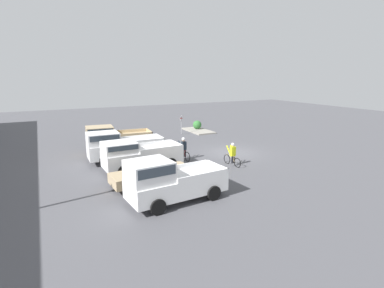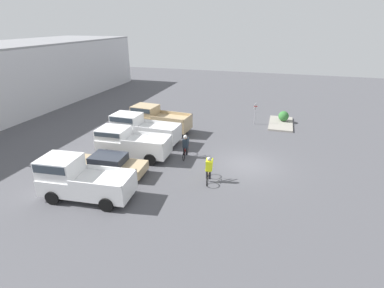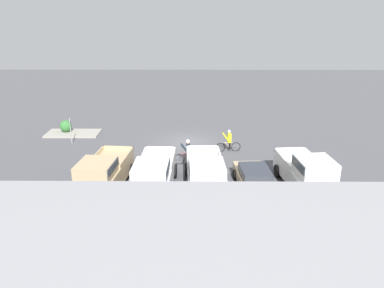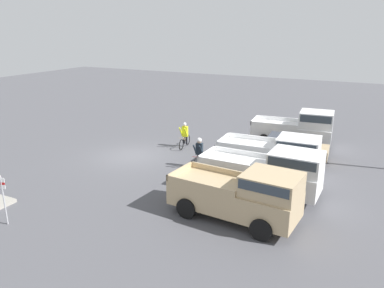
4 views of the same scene
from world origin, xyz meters
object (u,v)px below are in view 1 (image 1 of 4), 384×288
pickup_truck_0 (168,180)px  pickup_truck_1 (137,155)px  cyclist_1 (232,154)px  pickup_truck_2 (120,146)px  cyclist_0 (183,148)px  fire_lane_sign (181,123)px  shrub (197,125)px  sedan_0 (152,173)px  pickup_truck_3 (114,138)px

pickup_truck_0 → pickup_truck_1: pickup_truck_0 is taller
cyclist_1 → pickup_truck_2: bearing=55.4°
cyclist_0 → fire_lane_sign: bearing=-24.1°
shrub → pickup_truck_1: bearing=137.2°
pickup_truck_2 → cyclist_0: pickup_truck_2 is taller
pickup_truck_0 → fire_lane_sign: pickup_truck_0 is taller
pickup_truck_1 → shrub: size_ratio=5.33×
sedan_0 → pickup_truck_3: bearing=1.5°
pickup_truck_2 → shrub: size_ratio=5.63×
pickup_truck_3 → shrub: 12.18m
pickup_truck_0 → sedan_0: bearing=-2.7°
sedan_0 → shrub: bearing=-36.7°
pickup_truck_0 → pickup_truck_3: size_ratio=0.98×
sedan_0 → pickup_truck_3: pickup_truck_3 is taller
shrub → cyclist_1: bearing=162.3°
sedan_0 → pickup_truck_2: size_ratio=0.87×
pickup_truck_1 → pickup_truck_3: (5.65, 0.22, 0.05)m
sedan_0 → fire_lane_sign: (12.86, -7.92, 0.59)m
pickup_truck_3 → cyclist_1: (-7.51, -6.54, -0.34)m
pickup_truck_3 → cyclist_0: 6.16m
pickup_truck_0 → shrub: size_ratio=5.31×
shrub → pickup_truck_0: bearing=147.9°
pickup_truck_0 → pickup_truck_2: size_ratio=0.94×
pickup_truck_0 → shrub: pickup_truck_0 is taller
pickup_truck_3 → fire_lane_sign: (4.43, -8.14, 0.10)m
sedan_0 → fire_lane_sign: bearing=-31.6°
sedan_0 → pickup_truck_1: pickup_truck_1 is taller
cyclist_0 → pickup_truck_2: bearing=68.0°
cyclist_0 → fire_lane_sign: size_ratio=0.90×
pickup_truck_0 → cyclist_1: size_ratio=2.86×
pickup_truck_0 → cyclist_0: size_ratio=2.79×
pickup_truck_2 → cyclist_1: 8.25m
cyclist_1 → sedan_0: bearing=98.4°
pickup_truck_3 → fire_lane_sign: pickup_truck_3 is taller
sedan_0 → pickup_truck_2: (5.61, 0.47, 0.50)m
pickup_truck_2 → fire_lane_sign: pickup_truck_2 is taller
sedan_0 → cyclist_0: 5.48m
pickup_truck_1 → cyclist_1: (-1.85, -6.32, -0.29)m
pickup_truck_0 → pickup_truck_1: bearing=-1.4°
pickup_truck_1 → shrub: pickup_truck_1 is taller
pickup_truck_0 → cyclist_1: pickup_truck_0 is taller
pickup_truck_2 → fire_lane_sign: 11.09m
pickup_truck_0 → fire_lane_sign: size_ratio=2.52×
cyclist_0 → pickup_truck_0: bearing=149.0°
sedan_0 → pickup_truck_3: 8.45m
pickup_truck_3 → cyclist_1: pickup_truck_3 is taller
pickup_truck_1 → fire_lane_sign: size_ratio=2.53×
pickup_truck_2 → pickup_truck_3: size_ratio=1.04×
pickup_truck_3 → fire_lane_sign: size_ratio=2.57×
pickup_truck_2 → shrub: (8.53, -10.99, -0.53)m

